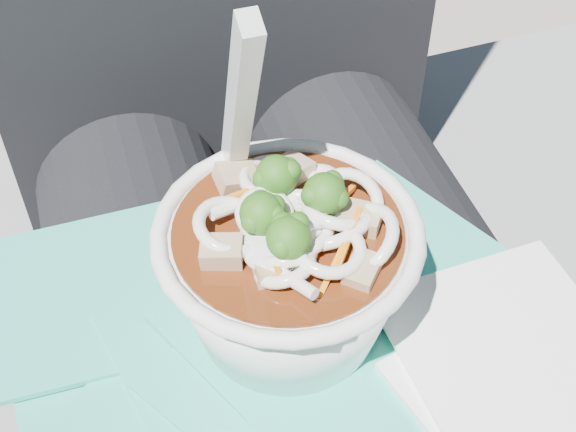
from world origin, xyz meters
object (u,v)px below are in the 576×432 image
object	(u,v)px
plastic_bag	(280,366)
udon_bowl	(289,262)
stone_ledge	(266,421)
lap	(321,392)
person_body	(279,263)

from	to	relation	value
plastic_bag	udon_bowl	xyz separation A→B (m)	(0.01, 0.02, 0.06)
plastic_bag	udon_bowl	distance (m)	0.06
stone_ledge	lap	world-z (taller)	lap
person_body	udon_bowl	size ratio (longest dim) A/B	5.14
udon_bowl	lap	bearing A→B (deg)	4.08
udon_bowl	plastic_bag	bearing A→B (deg)	-119.01
lap	person_body	xyz separation A→B (m)	(0.00, 0.09, 0.03)
stone_ledge	person_body	xyz separation A→B (m)	(0.00, -0.06, 0.32)
lap	person_body	bearing A→B (deg)	90.00
stone_ledge	udon_bowl	xyz separation A→B (m)	(-0.02, -0.15, 0.44)
person_body	udon_bowl	xyz separation A→B (m)	(-0.02, -0.09, 0.12)
person_body	udon_bowl	bearing A→B (deg)	-103.77
stone_ledge	plastic_bag	distance (m)	0.42
stone_ledge	plastic_bag	bearing A→B (deg)	-101.48
stone_ledge	lap	distance (m)	0.33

